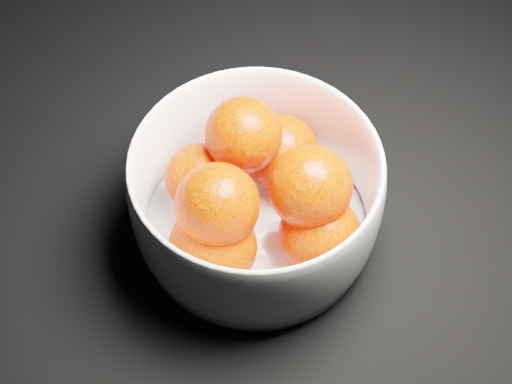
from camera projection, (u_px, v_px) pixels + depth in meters
name	position (u px, v px, depth m)	size (l,w,h in m)	color
bowl	(256.00, 196.00, 0.58)	(0.21, 0.21, 0.10)	white
orange_pile	(256.00, 193.00, 0.57)	(0.15, 0.16, 0.11)	#FF2F09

